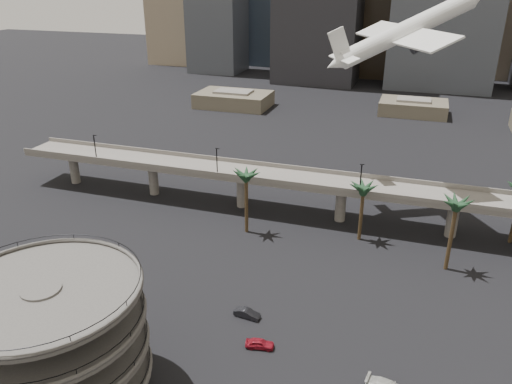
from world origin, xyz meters
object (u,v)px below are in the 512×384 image
(overpass, at_px, (290,182))
(car_a, at_px, (260,344))
(parking_ramp, at_px, (50,335))
(car_b, at_px, (247,313))
(airborne_jet, at_px, (406,31))

(overpass, relative_size, car_a, 32.30)
(parking_ramp, height_order, car_b, parking_ramp)
(parking_ramp, bearing_deg, car_a, 39.23)
(airborne_jet, bearing_deg, car_b, -140.01)
(airborne_jet, bearing_deg, overpass, -176.54)
(overpass, bearing_deg, airborne_jet, 35.55)
(car_a, distance_m, car_b, 6.99)
(airborne_jet, relative_size, car_b, 7.66)
(overpass, bearing_deg, car_b, -85.13)
(parking_ramp, relative_size, overpass, 0.17)
(parking_ramp, xyz_separation_m, car_b, (16.14, 22.16, -9.16))
(overpass, relative_size, airborne_jet, 4.15)
(parking_ramp, distance_m, airborne_jet, 84.50)
(overpass, distance_m, car_b, 37.57)
(airborne_jet, relative_size, car_a, 7.78)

